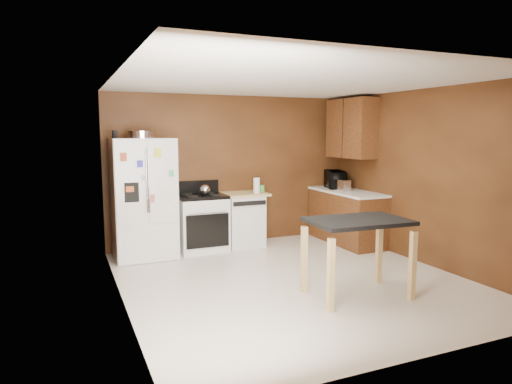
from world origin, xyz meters
TOP-DOWN VIEW (x-y plane):
  - floor at (0.00, 0.00)m, footprint 4.50×4.50m
  - ceiling at (0.00, 0.00)m, footprint 4.50×4.50m
  - wall_back at (0.00, 2.25)m, footprint 4.20×0.00m
  - wall_front at (0.00, -2.25)m, footprint 4.20×0.00m
  - wall_left at (-2.10, 0.00)m, footprint 0.00×4.50m
  - wall_right at (2.10, 0.00)m, footprint 0.00×4.50m
  - roasting_pan at (-1.54, 1.93)m, footprint 0.43×0.43m
  - pen_cup at (-1.94, 1.80)m, footprint 0.08×0.08m
  - kettle at (-0.59, 1.87)m, footprint 0.17×0.17m
  - paper_towel at (0.29, 1.84)m, footprint 0.13×0.13m
  - green_canister at (0.45, 2.00)m, footprint 0.12×0.12m
  - toaster at (1.74, 1.49)m, footprint 0.16×0.25m
  - microwave at (1.80, 1.83)m, footprint 0.48×0.60m
  - refrigerator at (-1.55, 1.86)m, footprint 0.90×0.80m
  - gas_range at (-0.64, 1.92)m, footprint 0.76×0.68m
  - dishwasher at (0.08, 1.95)m, footprint 0.78×0.63m
  - right_cabinets at (1.84, 1.48)m, footprint 0.63×1.58m
  - island at (0.42, -0.79)m, footprint 1.15×0.80m

SIDE VIEW (x-z plane):
  - floor at x=0.00m, z-range 0.00..0.00m
  - dishwasher at x=0.08m, z-range 0.01..0.90m
  - gas_range at x=-0.64m, z-range -0.09..1.01m
  - island at x=0.42m, z-range 0.30..1.21m
  - refrigerator at x=-1.55m, z-range 0.00..1.80m
  - right_cabinets at x=1.84m, z-range -0.32..2.13m
  - green_canister at x=0.45m, z-range 0.89..1.00m
  - kettle at x=-0.59m, z-range 0.90..1.07m
  - toaster at x=1.74m, z-range 0.90..1.08m
  - paper_towel at x=0.29m, z-range 0.89..1.14m
  - microwave at x=1.80m, z-range 0.90..1.19m
  - wall_back at x=0.00m, z-range -0.85..3.35m
  - wall_front at x=0.00m, z-range -0.85..3.35m
  - wall_left at x=-2.10m, z-range -1.00..3.50m
  - wall_right at x=2.10m, z-range -1.00..3.50m
  - roasting_pan at x=-1.54m, z-range 1.80..1.91m
  - pen_cup at x=-1.94m, z-range 1.80..1.91m
  - ceiling at x=0.00m, z-range 2.50..2.50m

